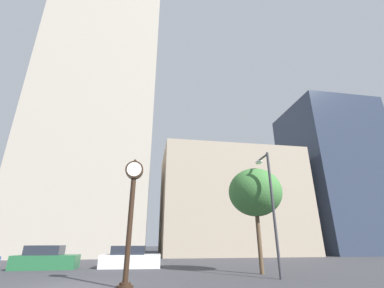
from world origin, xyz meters
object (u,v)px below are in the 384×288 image
at_px(car_green, 46,259).
at_px(bare_tree, 255,192).
at_px(street_clock, 131,206).
at_px(street_lamp_right, 268,192).
at_px(car_white, 130,258).

xyz_separation_m(car_green, bare_tree, (12.82, -4.98, 3.87)).
distance_m(street_clock, street_lamp_right, 7.43).
bearing_deg(street_clock, car_white, 92.05).
distance_m(street_clock, car_green, 10.52).
relative_size(car_green, street_lamp_right, 0.62).
relative_size(street_clock, car_white, 1.25).
xyz_separation_m(car_white, bare_tree, (7.38, -5.01, 3.89)).
height_order(car_green, bare_tree, bare_tree).
xyz_separation_m(street_clock, street_lamp_right, (7.12, 1.79, 1.15)).
bearing_deg(street_clock, street_lamp_right, 14.12).
height_order(street_clock, bare_tree, bare_tree).
bearing_deg(car_green, bare_tree, -22.73).
height_order(car_white, street_lamp_right, street_lamp_right).
bearing_deg(car_green, street_lamp_right, -28.94).
distance_m(car_green, car_white, 5.44).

